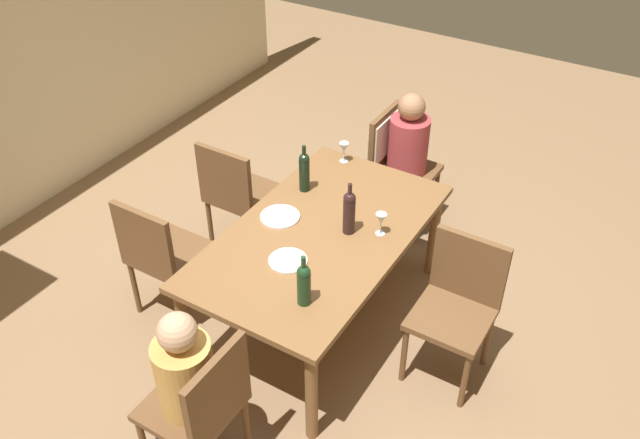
% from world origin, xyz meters
% --- Properties ---
extents(ground_plane, '(10.00, 10.00, 0.00)m').
position_xyz_m(ground_plane, '(0.00, 0.00, 0.00)').
color(ground_plane, '#846647').
extents(dining_table, '(1.76, 1.02, 0.73)m').
position_xyz_m(dining_table, '(0.00, 0.00, 0.65)').
color(dining_table, brown).
rests_on(dining_table, ground_plane).
extents(chair_right_end, '(0.44, 0.46, 0.92)m').
position_xyz_m(chair_right_end, '(1.26, 0.12, 0.59)').
color(chair_right_end, brown).
rests_on(chair_right_end, ground_plane).
extents(chair_left_end, '(0.44, 0.44, 0.92)m').
position_xyz_m(chair_left_end, '(-1.26, -0.09, 0.53)').
color(chair_left_end, brown).
rests_on(chair_left_end, ground_plane).
extents(chair_near, '(0.44, 0.44, 0.92)m').
position_xyz_m(chair_near, '(0.09, -0.89, 0.53)').
color(chair_near, brown).
rests_on(chair_near, ground_plane).
extents(chair_far_right, '(0.44, 0.44, 0.92)m').
position_xyz_m(chair_far_right, '(0.31, 0.89, 0.53)').
color(chair_far_right, brown).
rests_on(chair_far_right, ground_plane).
extents(chair_far_left, '(0.44, 0.44, 0.92)m').
position_xyz_m(chair_far_left, '(-0.48, 0.89, 0.53)').
color(chair_far_left, brown).
rests_on(chair_far_left, ground_plane).
extents(person_woman_host, '(0.30, 0.34, 1.11)m').
position_xyz_m(person_woman_host, '(1.26, -0.03, 0.65)').
color(person_woman_host, '#33333D').
rests_on(person_woman_host, ground_plane).
extents(person_man_bearded, '(0.29, 0.33, 1.09)m').
position_xyz_m(person_man_bearded, '(-1.26, 0.03, 0.64)').
color(person_man_bearded, '#33333D').
rests_on(person_man_bearded, ground_plane).
extents(wine_bottle_tall_green, '(0.08, 0.08, 0.35)m').
position_xyz_m(wine_bottle_tall_green, '(0.10, -0.14, 0.88)').
color(wine_bottle_tall_green, black).
rests_on(wine_bottle_tall_green, dining_table).
extents(wine_bottle_dark_red, '(0.07, 0.07, 0.33)m').
position_xyz_m(wine_bottle_dark_red, '(0.34, 0.33, 0.88)').
color(wine_bottle_dark_red, black).
rests_on(wine_bottle_dark_red, dining_table).
extents(wine_bottle_short_olive, '(0.08, 0.08, 0.32)m').
position_xyz_m(wine_bottle_short_olive, '(-0.56, -0.24, 0.86)').
color(wine_bottle_short_olive, '#19381E').
rests_on(wine_bottle_short_olive, dining_table).
extents(wine_glass_near_left, '(0.07, 0.07, 0.15)m').
position_xyz_m(wine_glass_near_left, '(0.78, 0.28, 0.83)').
color(wine_glass_near_left, silver).
rests_on(wine_glass_near_left, dining_table).
extents(wine_glass_centre, '(0.07, 0.07, 0.15)m').
position_xyz_m(wine_glass_centre, '(0.18, -0.32, 0.83)').
color(wine_glass_centre, silver).
rests_on(wine_glass_centre, dining_table).
extents(dinner_plate_host, '(0.23, 0.23, 0.01)m').
position_xyz_m(dinner_plate_host, '(-0.33, 0.02, 0.73)').
color(dinner_plate_host, white).
rests_on(dinner_plate_host, dining_table).
extents(dinner_plate_guest_left, '(0.25, 0.25, 0.01)m').
position_xyz_m(dinner_plate_guest_left, '(0.00, 0.29, 0.73)').
color(dinner_plate_guest_left, white).
rests_on(dinner_plate_guest_left, dining_table).
extents(handbag, '(0.16, 0.30, 0.22)m').
position_xyz_m(handbag, '(-0.05, 0.89, 0.11)').
color(handbag, brown).
rests_on(handbag, ground_plane).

